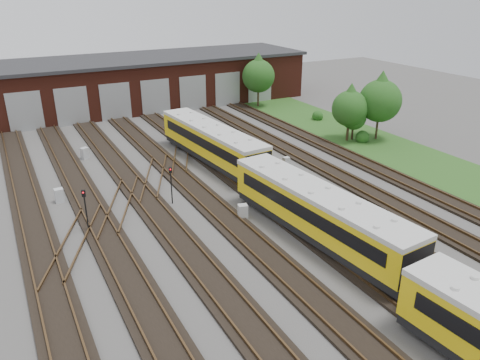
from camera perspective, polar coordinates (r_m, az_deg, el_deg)
name	(u,v)px	position (r m, az deg, el deg)	size (l,w,h in m)	color
ground	(285,242)	(30.36, 5.53, -7.49)	(120.00, 120.00, 0.00)	#413E3C
track_network	(278,237)	(30.65, 4.66, -6.91)	(30.40, 70.00, 0.33)	black
maintenance_shed	(118,83)	(64.50, -14.61, 11.36)	(51.00, 12.50, 6.35)	#4F1E13
grass_verge	(390,150)	(48.77, 17.87, 3.51)	(8.00, 55.00, 0.05)	#2B521B
metro_train	(318,212)	(30.06, 9.52, -3.91)	(3.93, 47.07, 3.08)	black
signal_mast_0	(85,206)	(32.06, -18.34, -2.99)	(0.27, 0.26, 3.05)	black
signal_mast_1	(171,181)	(34.81, -8.40, -0.08)	(0.25, 0.24, 2.92)	black
signal_mast_2	(201,137)	(43.98, -4.83, 5.30)	(0.27, 0.25, 3.22)	black
signal_mast_3	(189,134)	(45.57, -6.29, 5.60)	(0.25, 0.24, 2.91)	black
relay_cabinet_0	(59,195)	(37.76, -21.17, -1.76)	(0.65, 0.54, 1.08)	#B8BBBE
relay_cabinet_1	(85,153)	(46.34, -18.41, 3.12)	(0.65, 0.54, 1.08)	#B8BBBE
relay_cabinet_2	(243,212)	(32.76, 0.34, -3.89)	(0.64, 0.54, 1.07)	#B8BBBE
relay_cabinet_3	(286,162)	(42.26, 5.64, 2.21)	(0.54, 0.45, 0.90)	#B8BBBE
relay_cabinet_4	(265,182)	(37.50, 3.03, -0.28)	(0.68, 0.56, 1.13)	#B8BBBE
tree_0	(258,72)	(62.79, 2.27, 13.01)	(4.27, 4.27, 7.07)	#322516
tree_1	(350,104)	(49.52, 13.28, 8.98)	(3.67, 3.67, 6.08)	#322516
tree_2	(381,96)	(50.69, 16.77, 9.81)	(4.37, 4.37, 7.23)	#322516
tree_3	(354,114)	(50.27, 13.74, 7.76)	(2.57, 2.57, 4.26)	#322516
bush_1	(363,135)	(50.37, 14.72, 5.29)	(1.42, 1.42, 1.42)	#1C4914
bush_2	(318,114)	(57.72, 9.46, 7.89)	(1.32, 1.32, 1.32)	#1C4914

